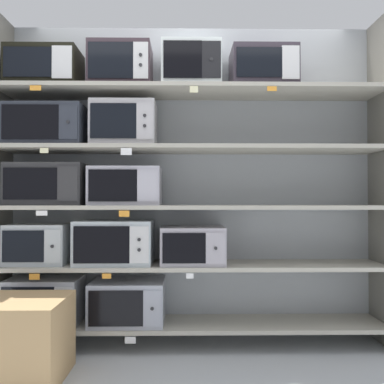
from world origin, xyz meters
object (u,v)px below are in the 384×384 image
Objects in this scene: microwave_9 at (45,69)px; microwave_11 at (191,68)px; microwave_7 at (48,127)px; microwave_6 at (126,186)px; microwave_3 at (115,242)px; microwave_8 at (124,125)px; microwave_4 at (193,245)px; microwave_12 at (263,70)px; microwave_5 at (47,184)px; microwave_1 at (128,301)px; microwave_10 at (121,67)px; microwave_2 at (39,244)px; microwave_0 at (45,300)px; shipping_carton at (19,340)px.

microwave_9 is 1.18× the size of microwave_11.
microwave_6 is at bearing 0.01° from microwave_7.
microwave_8 is (0.07, 0.00, 0.89)m from microwave_3.
microwave_11 reaches higher than microwave_4.
microwave_5 is at bearing -180.00° from microwave_12.
microwave_12 is (1.02, 0.00, 1.76)m from microwave_1.
microwave_3 is 1.33m from microwave_10.
microwave_12 is (1.69, 0.00, 1.32)m from microwave_2.
microwave_4 is 0.68m from microwave_6.
microwave_5 is 0.44m from microwave_7.
microwave_1 is at bearing 0.03° from microwave_10.
microwave_2 is at bearing 179.67° from microwave_0.
microwave_5 reaches higher than microwave_6.
microwave_0 is at bearing -179.98° from microwave_12.
microwave_7 is at bearing 92.80° from shipping_carton.
microwave_5 is at bearing 179.99° from microwave_4.
microwave_6 is (-0.02, 0.00, 0.87)m from microwave_1.
microwave_1 is (0.62, 0.00, -0.01)m from microwave_0.
microwave_4 is 1.08× the size of microwave_11.
microwave_4 is 1.41m from microwave_7.
microwave_4 is 1.35m from microwave_11.
microwave_3 is 1.44m from microwave_11.
microwave_9 reaches higher than microwave_5.
microwave_4 is at bearing 0.02° from microwave_10.
microwave_11 is at bearing -0.00° from microwave_6.
microwave_2 is 1.47m from microwave_10.
microwave_5 is 1.40m from microwave_11.
microwave_9 is at bearing 179.97° from microwave_10.
microwave_5 reaches higher than microwave_1.
microwave_12 is at bearing 0.01° from microwave_8.
microwave_0 reaches higher than shipping_carton.
microwave_5 reaches higher than microwave_4.
microwave_10 reaches higher than microwave_8.
microwave_3 is (-0.10, -0.00, 0.45)m from microwave_1.
microwave_11 is at bearing -0.01° from microwave_2.
shipping_carton is at bearing -127.74° from microwave_3.
microwave_7 is (-1.10, -0.00, 0.89)m from microwave_4.
microwave_10 is at bearing 0.01° from microwave_0.
microwave_6 reaches higher than shipping_carton.
microwave_6 is 1.08m from microwave_9.
microwave_5 is 1.18× the size of microwave_8.
microwave_8 is 1.04× the size of microwave_10.
microwave_0 is at bearing -179.98° from microwave_8.
microwave_2 is 0.81× the size of shipping_carton.
microwave_12 is 2.52m from shipping_carton.
microwave_7 is at bearing -179.99° from microwave_1.
microwave_10 is (0.04, 0.00, 1.32)m from microwave_3.
microwave_12 reaches higher than microwave_8.
microwave_12 is (1.12, 0.00, 1.31)m from microwave_3.
microwave_7 is at bearing -179.99° from microwave_10.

